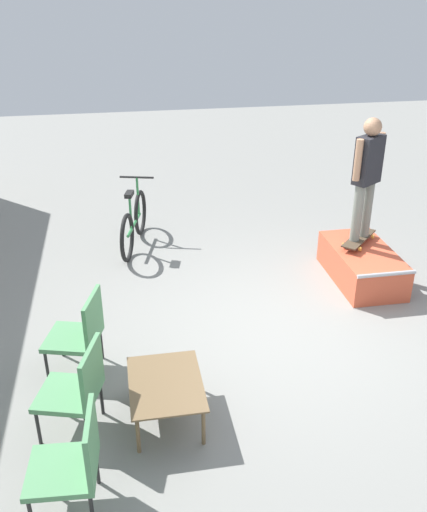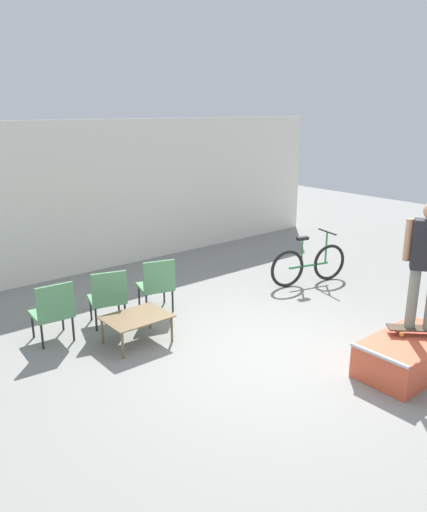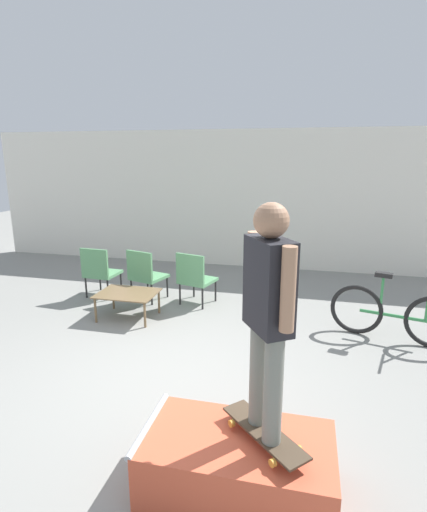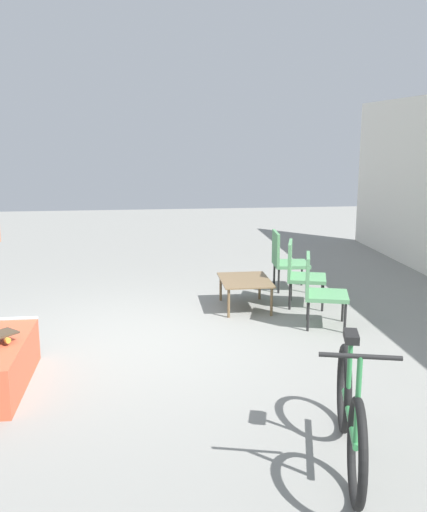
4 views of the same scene
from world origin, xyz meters
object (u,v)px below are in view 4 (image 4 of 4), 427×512
Objects in this scene: bicycle at (350,414)px; patio_chair_left at (285,258)px; patio_chair_center at (300,271)px; patio_chair_right at (319,288)px; coffee_table at (245,282)px.

patio_chair_left is at bearing -173.51° from bicycle.
patio_chair_center is 0.56× the size of bicycle.
bicycle is (3.85, -0.68, -0.11)m from patio_chair_center.
patio_chair_right is at bearing -163.67° from patio_chair_center.
coffee_table is 0.79m from patio_chair_center.
coffee_table is at bearing 143.02° from patio_chair_left.
coffee_table is at bearing -163.89° from bicycle.
coffee_table is 1.16m from patio_chair_right.
bicycle reaches higher than coffee_table.
patio_chair_left is 4.75m from bicycle.
coffee_table is at bearing 58.08° from patio_chair_right.
patio_chair_left reaches higher than coffee_table.
coffee_table is 0.99× the size of patio_chair_left.
patio_chair_center is (0.86, 0.00, 0.00)m from patio_chair_left.
patio_chair_right is (0.88, -0.00, 0.00)m from patio_chair_center.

